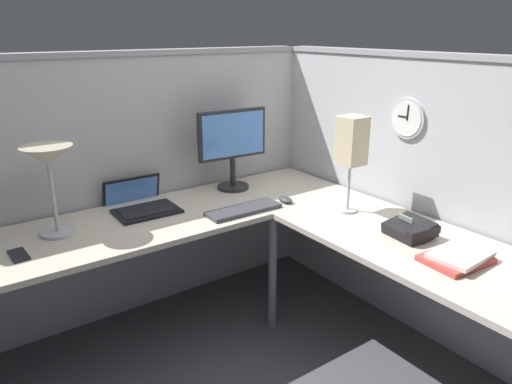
{
  "coord_description": "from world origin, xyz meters",
  "views": [
    {
      "loc": [
        -1.36,
        -1.8,
        1.7
      ],
      "look_at": [
        -0.02,
        0.08,
        0.91
      ],
      "focal_mm": 33.72,
      "sensor_mm": 36.0,
      "label": 1
    }
  ],
  "objects_px": {
    "computer_mouse": "(285,200)",
    "desk_lamp_paper": "(352,144)",
    "book_stack": "(458,257)",
    "wall_clock": "(408,119)",
    "keyboard": "(244,210)",
    "office_phone": "(411,230)",
    "cell_phone": "(19,255)",
    "desk_lamp_dome": "(48,163)",
    "monitor": "(232,143)",
    "laptop": "(140,203)"
  },
  "relations": [
    {
      "from": "computer_mouse",
      "to": "desk_lamp_paper",
      "type": "relative_size",
      "value": 0.2
    },
    {
      "from": "book_stack",
      "to": "wall_clock",
      "type": "distance_m",
      "value": 0.86
    },
    {
      "from": "keyboard",
      "to": "office_phone",
      "type": "distance_m",
      "value": 0.89
    },
    {
      "from": "cell_phone",
      "to": "office_phone",
      "type": "distance_m",
      "value": 1.83
    },
    {
      "from": "desk_lamp_dome",
      "to": "desk_lamp_paper",
      "type": "relative_size",
      "value": 0.84
    },
    {
      "from": "computer_mouse",
      "to": "wall_clock",
      "type": "bearing_deg",
      "value": -39.34
    },
    {
      "from": "monitor",
      "to": "cell_phone",
      "type": "height_order",
      "value": "monitor"
    },
    {
      "from": "laptop",
      "to": "wall_clock",
      "type": "xyz_separation_m",
      "value": [
        1.23,
        -0.83,
        0.48
      ]
    },
    {
      "from": "laptop",
      "to": "desk_lamp_dome",
      "type": "height_order",
      "value": "desk_lamp_dome"
    },
    {
      "from": "book_stack",
      "to": "keyboard",
      "type": "bearing_deg",
      "value": 111.91
    },
    {
      "from": "desk_lamp_dome",
      "to": "cell_phone",
      "type": "bearing_deg",
      "value": -143.72
    },
    {
      "from": "desk_lamp_dome",
      "to": "monitor",
      "type": "bearing_deg",
      "value": 4.79
    },
    {
      "from": "desk_lamp_paper",
      "to": "office_phone",
      "type": "bearing_deg",
      "value": -90.82
    },
    {
      "from": "laptop",
      "to": "office_phone",
      "type": "relative_size",
      "value": 1.72
    },
    {
      "from": "desk_lamp_paper",
      "to": "wall_clock",
      "type": "height_order",
      "value": "wall_clock"
    },
    {
      "from": "monitor",
      "to": "cell_phone",
      "type": "relative_size",
      "value": 3.47
    },
    {
      "from": "keyboard",
      "to": "cell_phone",
      "type": "height_order",
      "value": "keyboard"
    },
    {
      "from": "laptop",
      "to": "desk_lamp_dome",
      "type": "xyz_separation_m",
      "value": [
        -0.48,
        -0.11,
        0.34
      ]
    },
    {
      "from": "keyboard",
      "to": "computer_mouse",
      "type": "bearing_deg",
      "value": -2.91
    },
    {
      "from": "book_stack",
      "to": "wall_clock",
      "type": "bearing_deg",
      "value": 58.75
    },
    {
      "from": "desk_lamp_paper",
      "to": "laptop",
      "type": "bearing_deg",
      "value": 141.86
    },
    {
      "from": "book_stack",
      "to": "desk_lamp_paper",
      "type": "distance_m",
      "value": 0.8
    },
    {
      "from": "computer_mouse",
      "to": "wall_clock",
      "type": "relative_size",
      "value": 0.47
    },
    {
      "from": "cell_phone",
      "to": "book_stack",
      "type": "height_order",
      "value": "book_stack"
    },
    {
      "from": "office_phone",
      "to": "computer_mouse",
      "type": "bearing_deg",
      "value": 104.39
    },
    {
      "from": "laptop",
      "to": "office_phone",
      "type": "height_order",
      "value": "laptop"
    },
    {
      "from": "computer_mouse",
      "to": "office_phone",
      "type": "bearing_deg",
      "value": -75.61
    },
    {
      "from": "office_phone",
      "to": "book_stack",
      "type": "bearing_deg",
      "value": -100.2
    },
    {
      "from": "cell_phone",
      "to": "wall_clock",
      "type": "relative_size",
      "value": 0.65
    },
    {
      "from": "computer_mouse",
      "to": "keyboard",
      "type": "bearing_deg",
      "value": 176.14
    },
    {
      "from": "keyboard",
      "to": "computer_mouse",
      "type": "distance_m",
      "value": 0.28
    },
    {
      "from": "monitor",
      "to": "keyboard",
      "type": "height_order",
      "value": "monitor"
    },
    {
      "from": "desk_lamp_dome",
      "to": "cell_phone",
      "type": "xyz_separation_m",
      "value": [
        -0.21,
        -0.15,
        -0.36
      ]
    },
    {
      "from": "laptop",
      "to": "keyboard",
      "type": "height_order",
      "value": "laptop"
    },
    {
      "from": "computer_mouse",
      "to": "laptop",
      "type": "bearing_deg",
      "value": 150.24
    },
    {
      "from": "keyboard",
      "to": "desk_lamp_dome",
      "type": "distance_m",
      "value": 1.02
    },
    {
      "from": "keyboard",
      "to": "wall_clock",
      "type": "xyz_separation_m",
      "value": [
        0.79,
        -0.43,
        0.49
      ]
    },
    {
      "from": "book_stack",
      "to": "desk_lamp_dome",
      "type": "bearing_deg",
      "value": 135.18
    },
    {
      "from": "desk_lamp_dome",
      "to": "book_stack",
      "type": "distance_m",
      "value": 1.91
    },
    {
      "from": "office_phone",
      "to": "desk_lamp_dome",
      "type": "bearing_deg",
      "value": 143.12
    },
    {
      "from": "monitor",
      "to": "laptop",
      "type": "xyz_separation_m",
      "value": [
        -0.62,
        0.02,
        -0.27
      ]
    },
    {
      "from": "cell_phone",
      "to": "office_phone",
      "type": "xyz_separation_m",
      "value": [
        1.6,
        -0.89,
        0.03
      ]
    },
    {
      "from": "office_phone",
      "to": "desk_lamp_paper",
      "type": "relative_size",
      "value": 0.42
    },
    {
      "from": "monitor",
      "to": "desk_lamp_dome",
      "type": "bearing_deg",
      "value": -175.21
    },
    {
      "from": "laptop",
      "to": "desk_lamp_dome",
      "type": "bearing_deg",
      "value": -167.15
    },
    {
      "from": "cell_phone",
      "to": "laptop",
      "type": "bearing_deg",
      "value": 18.05
    },
    {
      "from": "computer_mouse",
      "to": "cell_phone",
      "type": "xyz_separation_m",
      "value": [
        -1.41,
        0.15,
        -0.01
      ]
    },
    {
      "from": "monitor",
      "to": "book_stack",
      "type": "distance_m",
      "value": 1.47
    },
    {
      "from": "desk_lamp_dome",
      "to": "office_phone",
      "type": "relative_size",
      "value": 1.98
    },
    {
      "from": "cell_phone",
      "to": "desk_lamp_dome",
      "type": "bearing_deg",
      "value": 33.36
    }
  ]
}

